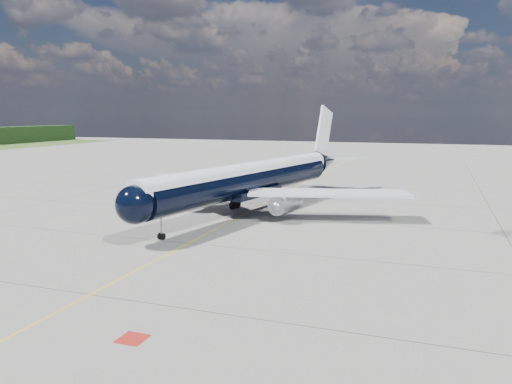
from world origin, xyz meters
TOP-DOWN VIEW (x-y plane):
  - ground at (0.00, 30.00)m, footprint 320.00×320.00m
  - taxiway_centerline at (0.00, 25.00)m, footprint 0.16×160.00m
  - red_marking at (6.80, -10.00)m, footprint 1.60×1.60m
  - main_airliner at (0.56, 27.71)m, footprint 39.06×48.21m

SIDE VIEW (x-z plane):
  - ground at x=0.00m, z-range 0.00..0.00m
  - taxiway_centerline at x=0.00m, z-range 0.00..0.01m
  - red_marking at x=6.80m, z-range 0.00..0.01m
  - main_airliner at x=0.56m, z-range -2.67..11.39m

